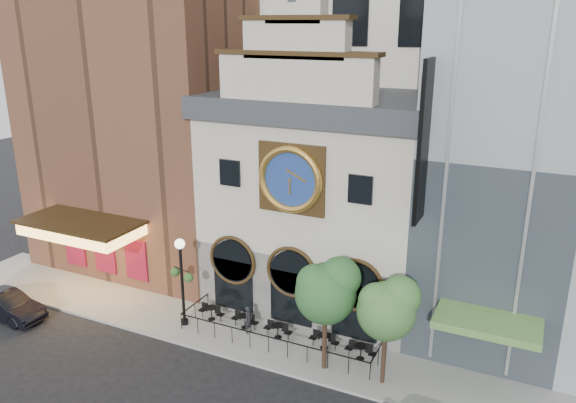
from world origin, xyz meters
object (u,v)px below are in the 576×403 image
(lamppost, at_px, (182,272))
(bistro_0, at_px, (211,312))
(car_left, at_px, (7,306))
(pedestrian, at_px, (249,320))
(bistro_1, at_px, (245,320))
(tree_left, at_px, (327,289))
(bistro_2, at_px, (278,330))
(bistro_3, at_px, (324,340))
(tree_right, at_px, (388,307))
(bistro_4, at_px, (361,351))

(lamppost, bearing_deg, bistro_0, 58.30)
(car_left, bearing_deg, pedestrian, -70.63)
(bistro_1, distance_m, pedestrian, 0.60)
(tree_left, bearing_deg, bistro_2, 156.46)
(bistro_3, distance_m, lamppost, 8.34)
(bistro_2, xyz_separation_m, tree_right, (6.11, -1.32, 3.42))
(tree_right, bearing_deg, pedestrian, 171.61)
(tree_left, distance_m, tree_right, 2.87)
(bistro_4, height_order, pedestrian, pedestrian)
(bistro_0, bearing_deg, tree_right, -7.92)
(bistro_3, xyz_separation_m, tree_right, (3.54, -1.45, 3.42))
(lamppost, height_order, tree_left, tree_left)
(tree_left, bearing_deg, bistro_4, 47.12)
(bistro_2, height_order, tree_left, tree_left)
(bistro_0, bearing_deg, bistro_3, 0.13)
(car_left, xyz_separation_m, lamppost, (9.57, 3.51, 2.49))
(bistro_0, xyz_separation_m, lamppost, (-1.08, -1.05, 2.65))
(bistro_1, xyz_separation_m, tree_left, (5.31, -1.54, 3.72))
(bistro_2, bearing_deg, bistro_3, 2.80)
(bistro_4, height_order, tree_right, tree_right)
(bistro_2, height_order, bistro_4, same)
(bistro_4, bearing_deg, bistro_1, 178.82)
(bistro_0, xyz_separation_m, bistro_3, (6.76, 0.02, 0.00))
(bistro_0, bearing_deg, pedestrian, -6.47)
(bistro_2, bearing_deg, bistro_0, 178.50)
(pedestrian, relative_size, tree_left, 0.27)
(bistro_0, distance_m, bistro_1, 2.14)
(car_left, xyz_separation_m, tree_left, (18.10, 3.03, 3.57))
(car_left, bearing_deg, bistro_0, -65.37)
(bistro_0, height_order, car_left, car_left)
(bistro_0, relative_size, bistro_1, 1.00)
(bistro_1, distance_m, bistro_2, 2.06)
(tree_right, bearing_deg, car_left, -171.51)
(bistro_0, height_order, bistro_2, same)
(bistro_0, bearing_deg, car_left, -156.82)
(pedestrian, bearing_deg, lamppost, 111.81)
(tree_left, bearing_deg, bistro_3, 114.00)
(bistro_1, bearing_deg, bistro_2, -3.49)
(bistro_2, xyz_separation_m, car_left, (-14.85, -4.45, 0.15))
(bistro_4, bearing_deg, lamppost, -174.61)
(bistro_2, bearing_deg, lamppost, -169.92)
(bistro_1, xyz_separation_m, pedestrian, (0.42, -0.31, 0.30))
(bistro_3, height_order, car_left, car_left)
(tree_right, bearing_deg, bistro_1, 169.94)
(bistro_0, xyz_separation_m, bistro_4, (8.75, -0.12, 0.00))
(bistro_1, distance_m, lamppost, 4.30)
(bistro_1, height_order, bistro_4, same)
(tree_left, xyz_separation_m, tree_right, (2.85, 0.09, -0.30))
(bistro_1, relative_size, tree_right, 0.30)
(bistro_3, xyz_separation_m, bistro_4, (1.99, -0.14, 0.00))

